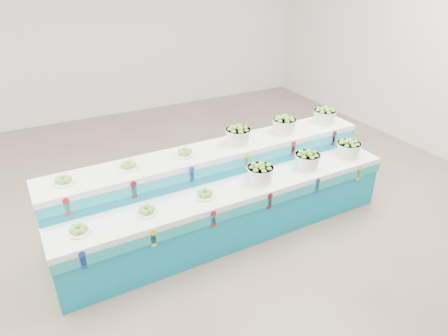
{
  "coord_description": "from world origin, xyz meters",
  "views": [
    {
      "loc": [
        -1.35,
        -3.78,
        3.18
      ],
      "look_at": [
        0.67,
        0.09,
        0.87
      ],
      "focal_mm": 32.51,
      "sensor_mm": 36.0,
      "label": 1
    }
  ],
  "objects_px": {
    "display_stand": "(224,193)",
    "plate_upper_mid": "(128,165)",
    "basket_upper_right": "(325,115)",
    "basket_lower_left": "(260,173)"
  },
  "relations": [
    {
      "from": "display_stand",
      "to": "basket_lower_left",
      "type": "bearing_deg",
      "value": -36.98
    },
    {
      "from": "plate_upper_mid",
      "to": "basket_upper_right",
      "type": "height_order",
      "value": "basket_upper_right"
    },
    {
      "from": "basket_lower_left",
      "to": "plate_upper_mid",
      "type": "bearing_deg",
      "value": 161.27
    },
    {
      "from": "plate_upper_mid",
      "to": "basket_upper_right",
      "type": "relative_size",
      "value": 0.69
    },
    {
      "from": "display_stand",
      "to": "basket_lower_left",
      "type": "relative_size",
      "value": 13.05
    },
    {
      "from": "basket_lower_left",
      "to": "basket_upper_right",
      "type": "relative_size",
      "value": 1.0
    },
    {
      "from": "basket_lower_left",
      "to": "basket_upper_right",
      "type": "height_order",
      "value": "basket_upper_right"
    },
    {
      "from": "display_stand",
      "to": "basket_upper_right",
      "type": "height_order",
      "value": "basket_upper_right"
    },
    {
      "from": "basket_lower_left",
      "to": "display_stand",
      "type": "bearing_deg",
      "value": 144.52
    },
    {
      "from": "display_stand",
      "to": "plate_upper_mid",
      "type": "bearing_deg",
      "value": 166.3
    }
  ]
}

